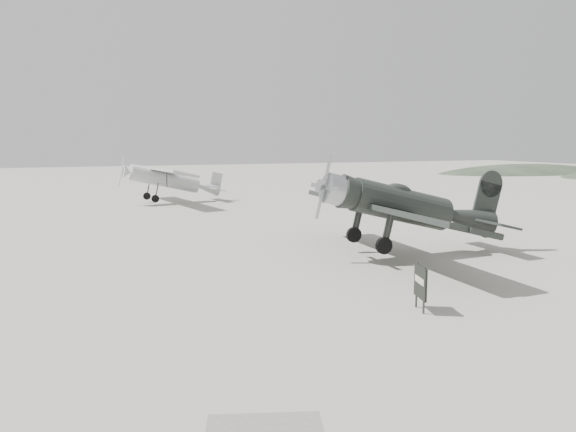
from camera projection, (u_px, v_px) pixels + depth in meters
name	position (u px, v px, depth m)	size (l,w,h in m)	color
ground	(296.00, 264.00, 19.53)	(160.00, 160.00, 0.00)	gray
hill_northeast	(526.00, 173.00, 74.79)	(32.00, 16.00, 5.20)	#2A3527
lowwing_monoplane	(408.00, 207.00, 20.78)	(7.63, 10.62, 3.44)	black
highwing_monoplane	(169.00, 177.00, 38.39)	(7.17, 10.07, 2.84)	#A0A3A6
sign_board	(420.00, 283.00, 14.10)	(0.28, 0.81, 1.20)	#333333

